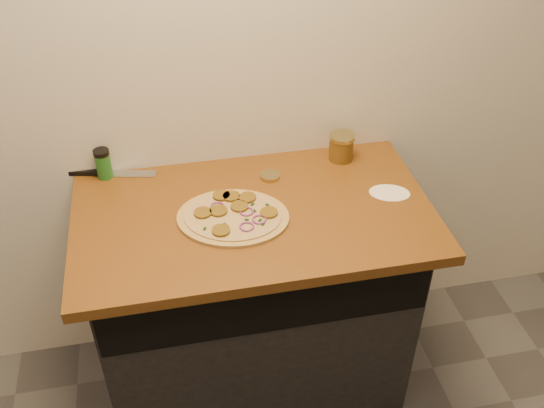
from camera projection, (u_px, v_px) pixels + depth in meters
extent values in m
cube|color=beige|center=(233.00, 44.00, 2.01)|extent=(4.00, 0.02, 2.70)
cube|color=black|center=(254.00, 301.00, 2.34)|extent=(1.10, 0.60, 0.86)
cube|color=brown|center=(253.00, 215.00, 2.04)|extent=(1.20, 0.70, 0.04)
cylinder|color=tan|center=(233.00, 217.00, 1.99)|extent=(0.44, 0.44, 0.01)
cylinder|color=beige|center=(233.00, 215.00, 1.98)|extent=(0.38, 0.38, 0.00)
cylinder|color=brown|center=(221.00, 230.00, 1.91)|extent=(0.06, 0.06, 0.01)
cylinder|color=brown|center=(239.00, 206.00, 2.01)|extent=(0.06, 0.06, 0.01)
cylinder|color=brown|center=(231.00, 196.00, 2.06)|extent=(0.06, 0.06, 0.01)
cylinder|color=brown|center=(269.00, 213.00, 1.98)|extent=(0.06, 0.06, 0.01)
cylinder|color=brown|center=(203.00, 213.00, 1.98)|extent=(0.06, 0.06, 0.01)
cylinder|color=brown|center=(247.00, 198.00, 2.05)|extent=(0.06, 0.06, 0.01)
cylinder|color=brown|center=(219.00, 211.00, 1.99)|extent=(0.06, 0.06, 0.01)
cylinder|color=brown|center=(221.00, 196.00, 2.06)|extent=(0.06, 0.06, 0.01)
torus|color=#7C2E78|center=(218.00, 206.00, 2.01)|extent=(0.05, 0.05, 0.01)
torus|color=#7C2E78|center=(247.00, 226.00, 1.93)|extent=(0.05, 0.05, 0.01)
torus|color=#7C2E78|center=(259.00, 219.00, 1.96)|extent=(0.05, 0.05, 0.01)
torus|color=#7C2E78|center=(247.00, 211.00, 1.99)|extent=(0.05, 0.05, 0.01)
cube|color=black|center=(225.00, 224.00, 1.94)|extent=(0.01, 0.02, 0.00)
cube|color=black|center=(247.00, 220.00, 1.96)|extent=(0.02, 0.01, 0.00)
cube|color=black|center=(205.00, 229.00, 1.92)|extent=(0.01, 0.02, 0.00)
cube|color=black|center=(267.00, 205.00, 2.02)|extent=(0.01, 0.02, 0.00)
cube|color=black|center=(252.00, 204.00, 2.02)|extent=(0.02, 0.02, 0.00)
cube|color=black|center=(260.00, 220.00, 1.96)|extent=(0.02, 0.02, 0.00)
cube|color=black|center=(210.00, 209.00, 2.01)|extent=(0.01, 0.01, 0.00)
cube|color=black|center=(254.00, 211.00, 2.00)|extent=(0.01, 0.01, 0.00)
cube|color=black|center=(263.00, 224.00, 1.94)|extent=(0.01, 0.02, 0.00)
cube|color=black|center=(261.00, 215.00, 1.98)|extent=(0.01, 0.02, 0.00)
cube|color=#B7BAC1|center=(125.00, 174.00, 2.19)|extent=(0.23, 0.09, 0.01)
cube|color=black|center=(83.00, 172.00, 2.19)|extent=(0.12, 0.05, 0.02)
cylinder|color=tan|center=(270.00, 176.00, 2.17)|extent=(0.09, 0.09, 0.01)
cylinder|color=#9D1A0F|center=(341.00, 149.00, 2.25)|extent=(0.09, 0.09, 0.09)
cylinder|color=tan|center=(342.00, 137.00, 2.22)|extent=(0.09, 0.09, 0.01)
cylinder|color=#1F6321|center=(104.00, 166.00, 2.15)|extent=(0.05, 0.05, 0.10)
cylinder|color=black|center=(101.00, 152.00, 2.12)|extent=(0.06, 0.06, 0.02)
cylinder|color=white|center=(390.00, 193.00, 2.10)|extent=(0.18, 0.18, 0.00)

